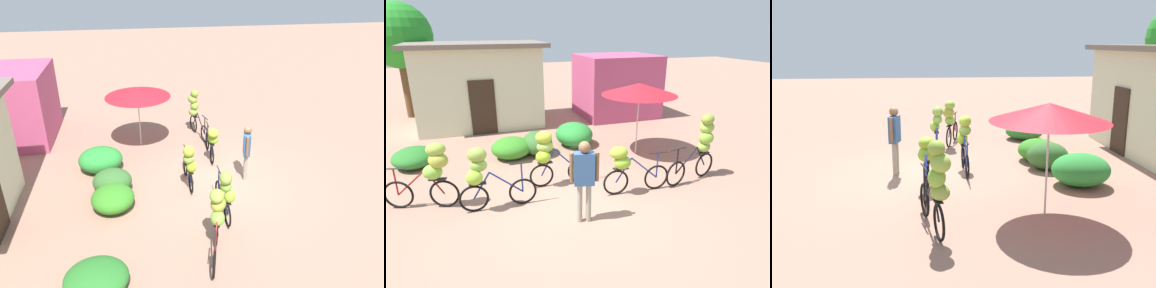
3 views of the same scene
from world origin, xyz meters
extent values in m
plane|color=#9E7460|center=(0.00, 0.00, 0.00)|extent=(60.00, 60.00, 0.00)
cube|color=#332319|center=(-1.50, 5.99, 1.00)|extent=(0.90, 0.06, 2.00)
ellipsoid|color=#2A7329|center=(-3.64, 3.61, 0.27)|extent=(1.18, 1.32, 0.53)
ellipsoid|color=#368324|center=(-0.91, 3.34, 0.31)|extent=(1.22, 1.15, 0.63)
ellipsoid|color=#36682D|center=(-0.11, 3.37, 0.36)|extent=(0.95, 1.11, 0.72)
ellipsoid|color=#2B8D36|center=(1.24, 3.77, 0.38)|extent=(1.23, 1.38, 0.76)
cylinder|color=beige|center=(2.85, 2.43, 1.07)|extent=(0.04, 0.04, 2.13)
cone|color=red|center=(2.85, 2.43, 2.03)|extent=(2.26, 2.26, 0.35)
torus|color=black|center=(-3.68, 1.19, 0.33)|extent=(0.64, 0.23, 0.66)
torus|color=black|center=(-2.72, 0.91, 0.33)|extent=(0.64, 0.23, 0.66)
cylinder|color=maroon|center=(-2.89, 0.96, 0.61)|extent=(0.37, 0.14, 0.59)
cylinder|color=maroon|center=(-3.37, 1.10, 0.61)|extent=(0.65, 0.22, 0.60)
cylinder|color=black|center=(-3.68, 1.19, 0.95)|extent=(0.49, 0.17, 0.03)
cylinder|color=maroon|center=(-3.68, 1.19, 0.64)|extent=(0.04, 0.04, 0.62)
cube|color=black|center=(-2.82, 0.94, 0.69)|extent=(0.38, 0.24, 0.02)
ellipsoid|color=#81C441|center=(-2.90, 0.95, 0.86)|extent=(0.45, 0.38, 0.33)
ellipsoid|color=#9CA338|center=(-2.75, 0.91, 1.13)|extent=(0.54, 0.51, 0.33)
ellipsoid|color=#90B33F|center=(-2.77, 0.95, 1.36)|extent=(0.48, 0.43, 0.28)
torus|color=black|center=(-1.08, 0.48, 0.31)|extent=(0.62, 0.06, 0.62)
torus|color=black|center=(-2.12, 0.49, 0.31)|extent=(0.62, 0.06, 0.62)
cylinder|color=navy|center=(-1.94, 0.49, 0.60)|extent=(0.40, 0.04, 0.59)
cylinder|color=navy|center=(-1.42, 0.48, 0.60)|extent=(0.70, 0.04, 0.59)
cylinder|color=black|center=(-1.08, 0.48, 1.00)|extent=(0.50, 0.04, 0.03)
cylinder|color=navy|center=(-1.08, 0.48, 0.65)|extent=(0.04, 0.04, 0.69)
cube|color=black|center=(-2.02, 0.49, 0.65)|extent=(0.36, 0.14, 0.02)
ellipsoid|color=#8DC334|center=(-2.07, 0.44, 0.83)|extent=(0.42, 0.37, 0.32)
ellipsoid|color=#7DAA40|center=(-1.96, 0.52, 1.06)|extent=(0.38, 0.32, 0.27)
ellipsoid|color=#82A53E|center=(-1.97, 0.54, 1.29)|extent=(0.46, 0.40, 0.31)
torus|color=black|center=(0.49, 1.16, 0.30)|extent=(0.61, 0.06, 0.61)
torus|color=black|center=(-0.49, 1.15, 0.30)|extent=(0.61, 0.06, 0.61)
cylinder|color=navy|center=(-0.32, 1.15, 0.62)|extent=(0.38, 0.04, 0.66)
cylinder|color=navy|center=(0.17, 1.15, 0.62)|extent=(0.66, 0.04, 0.67)
cylinder|color=black|center=(0.49, 1.16, 0.93)|extent=(0.50, 0.03, 0.03)
cylinder|color=navy|center=(0.49, 1.16, 0.62)|extent=(0.04, 0.04, 0.63)
cube|color=black|center=(-0.39, 1.15, 0.64)|extent=(0.36, 0.14, 0.02)
ellipsoid|color=#93C428|center=(-0.44, 1.12, 0.81)|extent=(0.40, 0.34, 0.32)
ellipsoid|color=#81A83F|center=(-0.37, 1.19, 1.04)|extent=(0.47, 0.42, 0.27)
ellipsoid|color=#99B530|center=(-0.39, 1.19, 1.28)|extent=(0.46, 0.40, 0.32)
torus|color=black|center=(2.13, 0.11, 0.32)|extent=(0.64, 0.09, 0.64)
torus|color=black|center=(1.07, 0.18, 0.32)|extent=(0.64, 0.09, 0.64)
cylinder|color=navy|center=(1.26, 0.16, 0.61)|extent=(0.40, 0.06, 0.60)
cylinder|color=navy|center=(1.78, 0.13, 0.61)|extent=(0.71, 0.08, 0.61)
cylinder|color=black|center=(2.13, 0.11, 0.96)|extent=(0.50, 0.06, 0.03)
cylinder|color=navy|center=(2.13, 0.11, 0.64)|extent=(0.04, 0.04, 0.64)
cube|color=black|center=(1.18, 0.17, 0.67)|extent=(0.37, 0.16, 0.02)
ellipsoid|color=#88BD30|center=(1.19, 0.12, 0.84)|extent=(0.43, 0.35, 0.32)
ellipsoid|color=#91B72E|center=(1.10, 0.15, 1.08)|extent=(0.47, 0.39, 0.29)
torus|color=black|center=(2.68, 0.09, 0.33)|extent=(0.65, 0.19, 0.66)
torus|color=black|center=(3.72, 0.33, 0.33)|extent=(0.65, 0.19, 0.66)
cylinder|color=black|center=(3.54, 0.29, 0.62)|extent=(0.40, 0.12, 0.59)
cylinder|color=black|center=(3.02, 0.17, 0.62)|extent=(0.71, 0.19, 0.60)
cylinder|color=black|center=(2.68, 0.09, 0.99)|extent=(0.49, 0.14, 0.03)
cylinder|color=black|center=(2.68, 0.09, 0.66)|extent=(0.04, 0.04, 0.66)
cube|color=black|center=(3.62, 0.31, 0.69)|extent=(0.38, 0.22, 0.02)
ellipsoid|color=#87A341|center=(3.64, 0.36, 0.84)|extent=(0.50, 0.46, 0.29)
ellipsoid|color=#7FB43A|center=(3.65, 0.30, 1.10)|extent=(0.40, 0.33, 0.34)
ellipsoid|color=#8EB341|center=(3.68, 0.37, 1.36)|extent=(0.51, 0.46, 0.33)
ellipsoid|color=olive|center=(3.62, 0.31, 1.60)|extent=(0.43, 0.38, 0.28)
cylinder|color=gray|center=(-0.11, -0.60, 0.42)|extent=(0.11, 0.11, 0.85)
cylinder|color=gray|center=(0.06, -0.64, 0.42)|extent=(0.11, 0.11, 0.85)
cube|color=#33598C|center=(-0.02, -0.62, 1.18)|extent=(0.44, 0.30, 0.67)
cylinder|color=brown|center=(-0.26, -0.56, 1.21)|extent=(0.08, 0.08, 0.60)
cylinder|color=brown|center=(0.22, -0.68, 1.21)|extent=(0.08, 0.08, 0.60)
sphere|color=brown|center=(-0.02, -0.62, 1.63)|extent=(0.23, 0.23, 0.23)
camera|label=1|loc=(-9.28, 2.63, 5.95)|focal=34.13mm
camera|label=2|loc=(-2.03, -5.99, 3.78)|focal=30.24mm
camera|label=3|loc=(10.21, 0.11, 3.29)|focal=38.66mm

